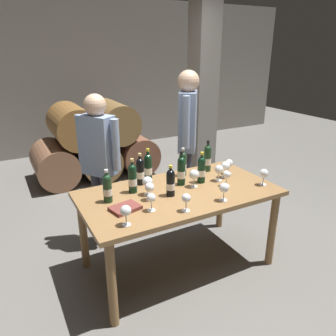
{
  "coord_description": "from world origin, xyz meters",
  "views": [
    {
      "loc": [
        -1.31,
        -2.22,
        1.94
      ],
      "look_at": [
        0.0,
        0.2,
        0.91
      ],
      "focal_mm": 34.86,
      "sensor_mm": 36.0,
      "label": 1
    }
  ],
  "objects_px": {
    "dining_table": "(179,201)",
    "wine_bottle_1": "(107,188)",
    "wine_bottle_0": "(171,182)",
    "wine_bottle_3": "(208,158)",
    "wine_bottle_2": "(140,171)",
    "wine_glass_6": "(148,182)",
    "wine_bottle_7": "(181,170)",
    "sommelier_presenting": "(187,133)",
    "wine_bottle_6": "(201,169)",
    "tasting_notebook": "(125,208)",
    "wine_glass_4": "(151,199)",
    "wine_glass_2": "(227,175)",
    "wine_glass_8": "(126,211)",
    "wine_glass_9": "(150,188)",
    "wine_glass_7": "(225,166)",
    "wine_glass_5": "(224,188)",
    "wine_bottle_4": "(148,167)",
    "wine_glass_1": "(229,164)",
    "wine_glass_10": "(194,175)",
    "wine_glass_3": "(186,199)",
    "wine_glass_11": "(264,174)",
    "taster_seated_left": "(99,158)",
    "wine_glass_0": "(219,170)",
    "wine_bottle_5": "(183,164)",
    "wine_bottle_8": "(133,178)"
  },
  "relations": [
    {
      "from": "wine_glass_2",
      "to": "wine_glass_8",
      "type": "relative_size",
      "value": 0.95
    },
    {
      "from": "wine_bottle_3",
      "to": "wine_glass_2",
      "type": "bearing_deg",
      "value": -99.81
    },
    {
      "from": "wine_bottle_0",
      "to": "wine_glass_7",
      "type": "xyz_separation_m",
      "value": [
        0.65,
        0.11,
        -0.01
      ]
    },
    {
      "from": "wine_glass_6",
      "to": "wine_glass_7",
      "type": "bearing_deg",
      "value": -0.1
    },
    {
      "from": "wine_bottle_8",
      "to": "tasting_notebook",
      "type": "xyz_separation_m",
      "value": [
        -0.18,
        -0.27,
        -0.12
      ]
    },
    {
      "from": "wine_bottle_0",
      "to": "sommelier_presenting",
      "type": "relative_size",
      "value": 0.16
    },
    {
      "from": "wine_bottle_4",
      "to": "wine_bottle_6",
      "type": "relative_size",
      "value": 1.07
    },
    {
      "from": "wine_glass_0",
      "to": "wine_glass_11",
      "type": "bearing_deg",
      "value": -42.27
    },
    {
      "from": "wine_bottle_4",
      "to": "wine_glass_6",
      "type": "bearing_deg",
      "value": -115.99
    },
    {
      "from": "wine_glass_5",
      "to": "sommelier_presenting",
      "type": "xyz_separation_m",
      "value": [
        0.31,
        1.08,
        0.18
      ]
    },
    {
      "from": "wine_bottle_0",
      "to": "wine_glass_10",
      "type": "xyz_separation_m",
      "value": [
        0.27,
        0.06,
        -0.0
      ]
    },
    {
      "from": "wine_bottle_6",
      "to": "wine_bottle_8",
      "type": "bearing_deg",
      "value": 171.63
    },
    {
      "from": "wine_bottle_0",
      "to": "wine_bottle_3",
      "type": "height_order",
      "value": "wine_bottle_3"
    },
    {
      "from": "wine_glass_5",
      "to": "taster_seated_left",
      "type": "relative_size",
      "value": 0.1
    },
    {
      "from": "wine_glass_5",
      "to": "wine_glass_9",
      "type": "xyz_separation_m",
      "value": [
        -0.52,
        0.29,
        -0.0
      ]
    },
    {
      "from": "wine_bottle_7",
      "to": "sommelier_presenting",
      "type": "bearing_deg",
      "value": 54.74
    },
    {
      "from": "dining_table",
      "to": "wine_glass_9",
      "type": "height_order",
      "value": "wine_glass_9"
    },
    {
      "from": "wine_glass_10",
      "to": "wine_bottle_8",
      "type": "bearing_deg",
      "value": 163.85
    },
    {
      "from": "wine_bottle_7",
      "to": "wine_glass_5",
      "type": "relative_size",
      "value": 2.07
    },
    {
      "from": "wine_glass_10",
      "to": "taster_seated_left",
      "type": "distance_m",
      "value": 0.95
    },
    {
      "from": "wine_bottle_0",
      "to": "wine_glass_10",
      "type": "distance_m",
      "value": 0.28
    },
    {
      "from": "wine_bottle_5",
      "to": "wine_glass_9",
      "type": "xyz_separation_m",
      "value": [
        -0.51,
        -0.34,
        -0.01
      ]
    },
    {
      "from": "wine_glass_4",
      "to": "tasting_notebook",
      "type": "relative_size",
      "value": 0.66
    },
    {
      "from": "wine_bottle_2",
      "to": "wine_glass_6",
      "type": "relative_size",
      "value": 1.81
    },
    {
      "from": "tasting_notebook",
      "to": "wine_glass_4",
      "type": "bearing_deg",
      "value": -45.51
    },
    {
      "from": "wine_glass_10",
      "to": "wine_glass_4",
      "type": "bearing_deg",
      "value": -156.69
    },
    {
      "from": "wine_glass_1",
      "to": "sommelier_presenting",
      "type": "bearing_deg",
      "value": 98.98
    },
    {
      "from": "wine_glass_1",
      "to": "wine_glass_8",
      "type": "relative_size",
      "value": 0.98
    },
    {
      "from": "wine_bottle_1",
      "to": "wine_bottle_2",
      "type": "height_order",
      "value": "wine_bottle_2"
    },
    {
      "from": "wine_bottle_2",
      "to": "wine_glass_6",
      "type": "xyz_separation_m",
      "value": [
        -0.04,
        -0.23,
        -0.01
      ]
    },
    {
      "from": "wine_bottle_4",
      "to": "tasting_notebook",
      "type": "xyz_separation_m",
      "value": [
        -0.4,
        -0.44,
        -0.12
      ]
    },
    {
      "from": "tasting_notebook",
      "to": "sommelier_presenting",
      "type": "xyz_separation_m",
      "value": [
        1.07,
        0.85,
        0.27
      ]
    },
    {
      "from": "wine_bottle_2",
      "to": "wine_glass_8",
      "type": "relative_size",
      "value": 1.93
    },
    {
      "from": "wine_glass_7",
      "to": "wine_glass_8",
      "type": "distance_m",
      "value": 1.22
    },
    {
      "from": "wine_bottle_6",
      "to": "wine_glass_11",
      "type": "xyz_separation_m",
      "value": [
        0.46,
        -0.32,
        -0.02
      ]
    },
    {
      "from": "sommelier_presenting",
      "to": "wine_glass_0",
      "type": "bearing_deg",
      "value": -97.35
    },
    {
      "from": "wine_bottle_8",
      "to": "wine_glass_4",
      "type": "xyz_separation_m",
      "value": [
        -0.01,
        -0.38,
        -0.03
      ]
    },
    {
      "from": "wine_bottle_6",
      "to": "sommelier_presenting",
      "type": "distance_m",
      "value": 0.73
    },
    {
      "from": "wine_bottle_7",
      "to": "wine_glass_1",
      "type": "bearing_deg",
      "value": 0.62
    },
    {
      "from": "wine_bottle_0",
      "to": "wine_glass_9",
      "type": "distance_m",
      "value": 0.19
    },
    {
      "from": "dining_table",
      "to": "wine_bottle_6",
      "type": "height_order",
      "value": "wine_bottle_6"
    },
    {
      "from": "dining_table",
      "to": "wine_bottle_7",
      "type": "distance_m",
      "value": 0.27
    },
    {
      "from": "wine_bottle_0",
      "to": "wine_bottle_7",
      "type": "relative_size",
      "value": 0.85
    },
    {
      "from": "wine_glass_2",
      "to": "wine_glass_7",
      "type": "height_order",
      "value": "wine_glass_7"
    },
    {
      "from": "wine_bottle_6",
      "to": "taster_seated_left",
      "type": "xyz_separation_m",
      "value": [
        -0.76,
        0.64,
        0.04
      ]
    },
    {
      "from": "wine_glass_10",
      "to": "wine_glass_3",
      "type": "bearing_deg",
      "value": -130.03
    },
    {
      "from": "wine_glass_3",
      "to": "wine_glass_4",
      "type": "bearing_deg",
      "value": 150.47
    },
    {
      "from": "wine_bottle_5",
      "to": "wine_glass_2",
      "type": "distance_m",
      "value": 0.46
    },
    {
      "from": "wine_glass_8",
      "to": "wine_glass_11",
      "type": "distance_m",
      "value": 1.36
    },
    {
      "from": "dining_table",
      "to": "wine_bottle_1",
      "type": "height_order",
      "value": "wine_bottle_1"
    }
  ]
}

